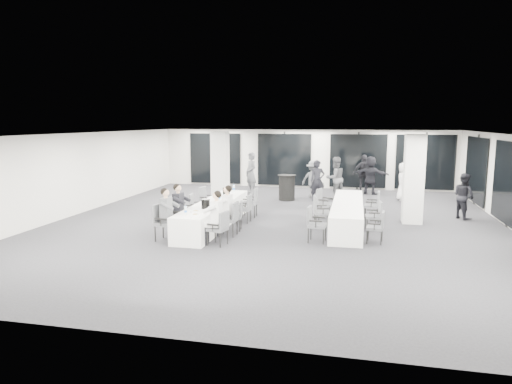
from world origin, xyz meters
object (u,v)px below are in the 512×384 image
chair_main_left_fourth (195,206)px  standing_guest_d (364,171)px  chair_side_right_near (378,225)px  ice_bucket_far (226,192)px  chair_main_right_second (231,217)px  standing_guest_a (317,178)px  standing_guest_f (371,173)px  banquet_table_side (347,214)px  chair_main_left_near (163,220)px  chair_side_left_near (314,222)px  chair_main_left_second (175,213)px  chair_side_right_mid (376,214)px  chair_side_left_far (323,201)px  cocktail_table (287,187)px  standing_guest_h (464,193)px  chair_main_left_mid (185,209)px  chair_main_right_mid (237,214)px  banquet_table_main (214,214)px  chair_main_right_fourth (246,207)px  chair_side_right_far (374,203)px  standing_guest_g (251,171)px  chair_main_right_near (220,226)px  ice_bucket_near (206,204)px  chair_main_left_far (206,199)px  standing_guest_c (313,177)px  standing_guest_e (404,179)px  chair_side_left_mid (319,210)px

chair_main_left_fourth → standing_guest_d: 9.08m
chair_side_right_near → ice_bucket_far: (-4.79, 2.21, 0.39)m
chair_main_right_second → standing_guest_a: standing_guest_a is taller
chair_main_left_fourth → standing_guest_f: (5.68, 6.81, 0.46)m
ice_bucket_far → banquet_table_side: bearing=-4.8°
chair_main_left_near → standing_guest_a: size_ratio=0.53×
chair_main_left_near → chair_side_left_near: bearing=106.2°
chair_main_left_second → chair_side_right_mid: (5.67, 1.55, -0.10)m
chair_side_left_far → cocktail_table: bearing=-136.8°
chair_side_right_near → standing_guest_h: bearing=-30.8°
chair_main_left_mid → chair_side_right_near: bearing=94.9°
standing_guest_a → chair_main_right_mid: bearing=-129.1°
standing_guest_d → standing_guest_h: size_ratio=1.13×
standing_guest_f → chair_side_right_mid: bearing=116.1°
chair_main_right_second → standing_guest_f: size_ratio=0.50×
chair_side_left_near → chair_main_right_mid: bearing=-104.5°
banquet_table_main → standing_guest_h: standing_guest_h is taller
chair_main_right_fourth → chair_side_right_mid: chair_main_right_fourth is taller
chair_side_left_near → chair_side_right_far: size_ratio=1.01×
chair_side_right_far → standing_guest_g: standing_guest_g is taller
chair_main_right_near → ice_bucket_far: bearing=27.3°
standing_guest_a → chair_main_left_near: bearing=-137.0°
banquet_table_side → cocktail_table: bearing=120.9°
chair_side_right_near → chair_side_right_far: bearing=6.4°
ice_bucket_near → chair_main_left_far: bearing=108.5°
chair_main_right_mid → standing_guest_d: (3.76, 8.25, 0.48)m
chair_main_left_far → standing_guest_c: 5.41m
chair_main_right_second → chair_side_left_far: chair_main_right_second is taller
standing_guest_d → standing_guest_e: bearing=119.3°
chair_side_left_mid → chair_main_left_fourth: bearing=-101.4°
cocktail_table → standing_guest_h: (6.23, -2.30, 0.34)m
chair_main_left_far → standing_guest_a: standing_guest_a is taller
chair_main_left_far → chair_main_left_second: bearing=9.9°
chair_side_left_near → chair_side_left_far: same height
standing_guest_f → chair_main_left_second: bearing=82.3°
chair_main_left_fourth → chair_side_right_far: 5.85m
chair_main_left_fourth → chair_side_left_near: bearing=60.8°
chair_side_right_mid → standing_guest_a: size_ratio=0.47×
chair_side_left_mid → chair_side_right_near: bearing=36.9°
chair_main_left_second → chair_side_right_mid: bearing=103.7°
chair_main_left_second → ice_bucket_far: (0.88, 2.30, 0.29)m
standing_guest_e → standing_guest_f: (-1.26, 1.35, 0.08)m
cocktail_table → ice_bucket_far: 4.15m
chair_main_right_mid → standing_guest_c: (1.63, 6.37, 0.39)m
chair_main_left_mid → standing_guest_a: standing_guest_a is taller
standing_guest_f → standing_guest_g: standing_guest_g is taller
chair_main_right_mid → chair_side_right_far: 4.69m
chair_main_right_second → standing_guest_c: size_ratio=0.55×
chair_main_left_fourth → standing_guest_e: standing_guest_e is taller
chair_main_right_second → chair_main_right_mid: size_ratio=1.12×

